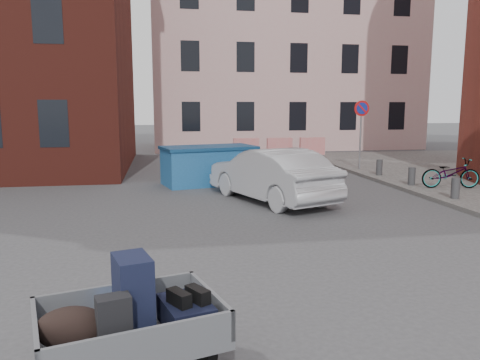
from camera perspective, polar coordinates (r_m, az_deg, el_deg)
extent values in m
plane|color=#38383A|center=(8.24, 2.60, -8.96)|extent=(120.00, 120.00, 0.00)
cube|color=#D6A4A4|center=(30.96, 5.02, 17.19)|extent=(16.00, 8.00, 14.00)
cylinder|color=gray|center=(18.84, 14.47, 5.26)|extent=(0.07, 0.07, 2.60)
cylinder|color=red|center=(18.78, 14.62, 8.45)|extent=(0.60, 0.03, 0.60)
cylinder|color=navy|center=(18.77, 14.65, 8.45)|extent=(0.44, 0.03, 0.44)
cylinder|color=#3A3A3D|center=(13.64, 24.77, -0.92)|extent=(0.22, 0.22, 0.55)
cylinder|color=#3A3A3D|center=(15.47, 20.20, 0.44)|extent=(0.22, 0.22, 0.55)
cylinder|color=#3A3A3D|center=(17.40, 16.62, 1.50)|extent=(0.22, 0.22, 0.55)
cube|color=red|center=(23.13, 0.78, 3.89)|extent=(1.30, 0.18, 1.00)
cube|color=red|center=(23.50, 4.87, 3.93)|extent=(1.30, 0.18, 1.00)
cube|color=red|center=(23.98, 8.81, 3.96)|extent=(1.30, 0.18, 1.00)
cylinder|color=black|center=(4.88, -4.33, -19.37)|extent=(0.22, 0.45, 0.44)
cube|color=slate|center=(4.59, -13.22, -18.14)|extent=(1.84, 1.49, 0.08)
cube|color=slate|center=(4.44, -23.65, -17.07)|extent=(0.34, 1.07, 0.28)
cube|color=slate|center=(4.71, -3.69, -14.73)|extent=(0.34, 1.07, 0.28)
cube|color=slate|center=(4.99, -14.64, -13.64)|extent=(1.55, 0.47, 0.28)
cube|color=slate|center=(4.05, -11.62, -19.11)|extent=(1.55, 0.47, 0.28)
cube|color=slate|center=(5.42, -15.31, -14.56)|extent=(0.27, 0.70, 0.06)
cube|color=#161B35|center=(4.48, -12.91, -13.33)|extent=(0.41, 0.51, 0.70)
cube|color=black|center=(4.55, -6.61, -15.91)|extent=(0.55, 0.69, 0.25)
ellipsoid|color=black|center=(4.39, -19.85, -16.58)|extent=(0.68, 0.51, 0.36)
cube|color=black|center=(4.22, -15.10, -16.52)|extent=(0.32, 0.25, 0.48)
ellipsoid|color=blue|center=(4.83, -14.81, -14.71)|extent=(0.43, 0.39, 0.24)
cube|color=black|center=(4.40, -7.45, -14.08)|extent=(0.23, 0.29, 0.13)
cube|color=black|center=(4.46, -5.19, -13.74)|extent=(0.23, 0.29, 0.13)
cube|color=#215F9E|center=(15.43, -3.82, 1.64)|extent=(3.16, 2.10, 1.16)
cube|color=navy|center=(15.36, -3.85, 3.97)|extent=(3.28, 2.21, 0.10)
imported|color=#A8AAB0|center=(12.63, 3.75, 0.65)|extent=(2.97, 4.61, 1.43)
imported|color=black|center=(15.31, 24.29, 0.76)|extent=(1.78, 0.91, 0.89)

